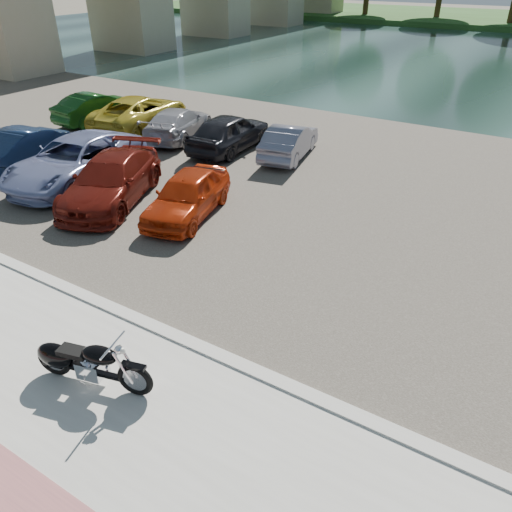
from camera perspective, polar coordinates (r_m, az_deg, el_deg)
The scene contains 15 objects.
ground at distance 9.41m, azimuth -16.66°, elevation -16.12°, with size 200.00×200.00×0.00m, color #595447.
promenade at distance 9.02m, azimuth -21.54°, elevation -19.46°, with size 60.00×6.00×0.10m, color #B2AFA8.
kerb at distance 10.35m, azimuth -8.66°, elevation -9.39°, with size 60.00×0.30×0.14m, color #B2AFA8.
parking_lot at distance 17.13m, azimuth 10.92°, elevation 7.25°, with size 60.00×18.00×0.04m, color #403B33.
river at distance 44.66m, azimuth 26.08°, elevation 19.21°, with size 120.00×40.00×0.00m, color #182C28.
motorcycle at distance 9.53m, azimuth -19.25°, elevation -11.31°, with size 2.29×0.94×1.05m.
car_1 at distance 20.22m, azimuth -26.02°, elevation 10.57°, with size 1.51×4.33×1.43m, color #172748.
car_2 at distance 18.39m, azimuth -19.99°, elevation 10.20°, with size 2.51×5.45×1.51m, color #7C86B4.
car_3 at distance 16.46m, azimuth -16.22°, elevation 8.34°, with size 1.98×4.88×1.42m, color #60150D.
car_4 at distance 15.01m, azimuth -7.87°, elevation 6.92°, with size 1.55×3.85×1.31m, color #B32C0B.
car_5 at distance 25.63m, azimuth -17.75°, elevation 15.85°, with size 1.44×4.13×1.36m, color #113F13.
car_6 at distance 24.15m, azimuth -13.12°, elevation 15.74°, with size 2.41×5.22×1.45m, color gold.
car_7 at distance 22.38m, azimuth -8.90°, elevation 14.76°, with size 1.78×4.38×1.27m, color #97969E.
car_8 at distance 20.58m, azimuth -3.05°, elevation 13.97°, with size 1.74×4.33×1.47m, color black.
car_9 at distance 19.82m, azimuth 3.82°, elevation 12.97°, with size 1.33×3.83×1.26m, color slate.
Camera 1 is at (5.44, -3.83, 6.67)m, focal length 35.00 mm.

